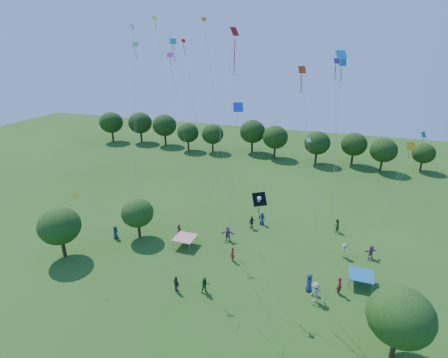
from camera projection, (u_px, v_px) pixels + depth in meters
The scene contains 38 objects.
near_tree_west at pixel (59, 226), 35.42m from camera, with size 4.23×4.23×5.51m.
near_tree_north at pixel (137, 213), 39.26m from camera, with size 3.62×3.62×4.74m.
near_tree_east at pixel (400, 317), 23.58m from camera, with size 4.45×4.45×5.65m.
treeline at pixel (286, 138), 66.77m from camera, with size 88.01×8.77×6.77m.
tent_red_stripe at pixel (185, 238), 38.22m from camera, with size 2.20×2.20×1.10m.
tent_blue at pixel (361, 275), 32.03m from camera, with size 2.20×2.20×1.10m.
crowd_person_0 at pixel (309, 282), 31.24m from camera, with size 0.90×0.48×1.82m, color navy.
crowd_person_1 at pixel (179, 230), 40.11m from camera, with size 0.62×0.40×1.65m, color maroon.
crowd_person_2 at pixel (205, 285), 31.05m from camera, with size 0.78×0.42×1.58m, color #225022.
crowd_person_3 at pixel (344, 251), 36.27m from camera, with size 1.03×0.46×1.58m, color #A59984.
crowd_person_4 at pixel (252, 222), 41.98m from camera, with size 0.95×0.43×1.61m, color #382E2C.
crowd_person_5 at pixel (228, 234), 39.38m from camera, with size 1.59×0.57×1.70m, color #824C6F.
crowd_person_6 at pixel (262, 219), 42.88m from camera, with size 0.78×0.42×1.59m, color #1A274E.
crowd_person_7 at pixel (339, 285), 30.91m from camera, with size 0.64×0.41×1.72m, color maroon.
crowd_person_8 at pixel (336, 226), 41.20m from camera, with size 0.82×0.44×1.65m, color #2A5625.
crowd_person_9 at pixel (316, 292), 29.98m from camera, with size 1.23×0.55×1.89m, color #A9A187.
crowd_person_10 at pixel (176, 284), 31.24m from camera, with size 0.90×0.41×1.54m, color #39342D.
crowd_person_11 at pixel (371, 252), 36.10m from camera, with size 1.42×0.51×1.53m, color #834C7A.
crowd_person_12 at pixel (115, 232), 39.83m from camera, with size 0.77×0.41×1.55m, color navy.
crowd_person_13 at pixel (232, 254), 35.66m from camera, with size 0.58×0.37×1.55m, color maroon.
pirate_kite at pixel (260, 201), 28.10m from camera, with size 3.20×4.57×8.33m.
red_high_kite at pixel (229, 76), 29.09m from camera, with size 2.20×4.15×20.83m.
small_kite_0 at pixel (192, 95), 40.35m from camera, with size 5.05×4.11×20.06m.
small_kite_1 at pixel (217, 111), 31.76m from camera, with size 3.63×0.86×21.67m.
small_kite_2 at pixel (167, 79), 39.81m from camera, with size 6.71×4.93×22.45m.
small_kite_3 at pixel (413, 155), 33.95m from camera, with size 3.86×1.62×11.74m.
small_kite_4 at pixel (235, 157), 23.16m from camera, with size 2.48×4.19×16.25m.
small_kite_5 at pixel (335, 125), 29.05m from camera, with size 1.87×2.79×18.53m.
small_kite_6 at pixel (300, 157), 38.63m from camera, with size 4.04×4.58×9.91m.
small_kite_7 at pixel (340, 98), 32.75m from camera, with size 1.60×3.88×18.27m.
small_kite_8 at pixel (308, 138), 23.92m from camera, with size 3.32×0.95×18.23m.
small_kite_9 at pixel (397, 177), 25.46m from camera, with size 3.24×0.47×13.11m.
small_kite_10 at pixel (87, 202), 32.98m from camera, with size 2.09×6.67×6.91m.
small_kite_11 at pixel (136, 97), 33.75m from camera, with size 1.93×0.70×19.72m.
small_kite_12 at pixel (335, 157), 19.88m from camera, with size 1.16×6.71×19.28m.
small_kite_13 at pixel (177, 94), 37.56m from camera, with size 3.40×1.04×18.69m.
small_kite_14 at pixel (134, 99), 33.56m from camera, with size 1.97×0.51×21.21m.
small_kite_15 at pixel (192, 104), 29.64m from camera, with size 4.84×3.49×19.95m.
Camera 1 is at (8.28, -10.01, 20.84)m, focal length 28.00 mm.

